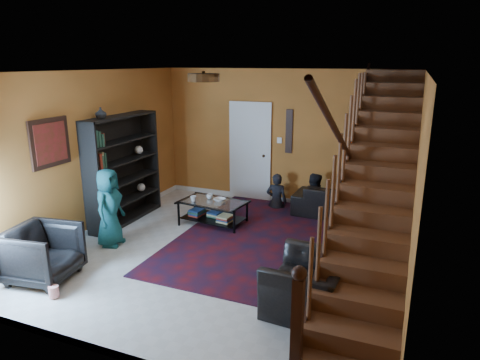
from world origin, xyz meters
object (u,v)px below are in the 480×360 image
(bookshelf, at_px, (124,171))
(armchair_left, at_px, (43,254))
(coffee_table, at_px, (213,211))
(armchair_right, at_px, (307,285))
(sofa, at_px, (349,203))

(bookshelf, bearing_deg, armchair_left, -81.41)
(coffee_table, bearing_deg, armchair_right, -43.25)
(armchair_left, height_order, coffee_table, armchair_left)
(armchair_left, bearing_deg, armchair_right, -88.20)
(bookshelf, height_order, coffee_table, bookshelf)
(armchair_right, bearing_deg, sofa, -175.78)
(sofa, height_order, armchair_right, armchair_right)
(bookshelf, height_order, armchair_left, bookshelf)
(coffee_table, bearing_deg, bookshelf, -165.12)
(sofa, relative_size, armchair_right, 2.03)
(sofa, bearing_deg, coffee_table, 31.58)
(sofa, bearing_deg, armchair_right, 92.54)
(armchair_left, distance_m, armchair_right, 3.61)
(bookshelf, height_order, armchair_right, bookshelf)
(armchair_left, height_order, armchair_right, armchair_left)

